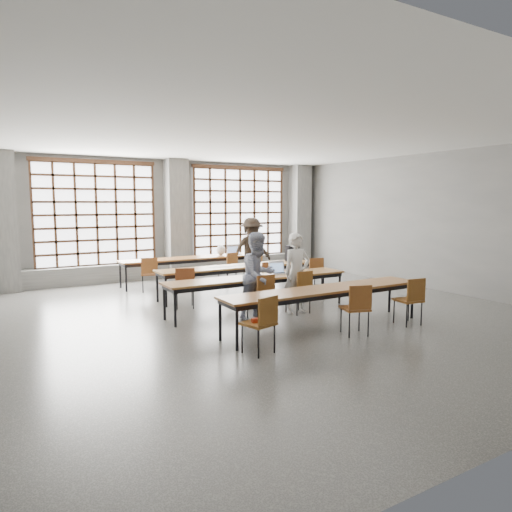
{
  "coord_description": "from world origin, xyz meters",
  "views": [
    {
      "loc": [
        -4.85,
        -7.68,
        2.23
      ],
      "look_at": [
        -0.09,
        0.4,
        1.13
      ],
      "focal_mm": 32.0,
      "sensor_mm": 36.0,
      "label": 1
    }
  ],
  "objects_px": {
    "desk_row_b": "(238,268)",
    "chair_back_mid": "(229,265)",
    "desk_row_c": "(259,279)",
    "chair_mid_left": "(185,284)",
    "chair_near_left": "(262,319)",
    "backpack": "(292,253)",
    "chair_near_mid": "(357,304)",
    "chair_near_right": "(411,296)",
    "laptop_back": "(234,252)",
    "mouse": "(297,272)",
    "chair_back_right": "(254,263)",
    "phone": "(269,276)",
    "red_pouch": "(258,320)",
    "student_female": "(259,276)",
    "desk_row_d": "(325,292)",
    "desk_row_a": "(193,259)",
    "laptop_front": "(278,271)",
    "chair_front_left": "(262,292)",
    "green_box": "(255,274)",
    "chair_mid_right": "(314,271)",
    "student_male": "(297,273)",
    "chair_mid_centre": "(267,276)",
    "student_back": "(252,249)",
    "plastic_bag": "(221,250)",
    "chair_front_right": "(301,288)",
    "chair_back_left": "(149,271)"
  },
  "relations": [
    {
      "from": "chair_front_left",
      "to": "chair_near_left",
      "type": "xyz_separation_m",
      "value": [
        -1.05,
        -1.72,
        0.0
      ]
    },
    {
      "from": "chair_back_left",
      "to": "student_back",
      "type": "relative_size",
      "value": 0.49
    },
    {
      "from": "desk_row_c",
      "to": "chair_near_right",
      "type": "relative_size",
      "value": 4.55
    },
    {
      "from": "laptop_back",
      "to": "student_back",
      "type": "bearing_deg",
      "value": -67.98
    },
    {
      "from": "chair_near_right",
      "to": "student_male",
      "type": "bearing_deg",
      "value": 123.55
    },
    {
      "from": "mouse",
      "to": "chair_near_left",
      "type": "bearing_deg",
      "value": -134.51
    },
    {
      "from": "chair_back_right",
      "to": "chair_front_left",
      "type": "xyz_separation_m",
      "value": [
        -2.02,
        -3.76,
        0.0
      ]
    },
    {
      "from": "desk_row_a",
      "to": "chair_near_right",
      "type": "relative_size",
      "value": 4.55
    },
    {
      "from": "phone",
      "to": "plastic_bag",
      "type": "bearing_deg",
      "value": 78.07
    },
    {
      "from": "chair_near_left",
      "to": "backpack",
      "type": "bearing_deg",
      "value": 50.26
    },
    {
      "from": "student_female",
      "to": "desk_row_c",
      "type": "bearing_deg",
      "value": 46.51
    },
    {
      "from": "desk_row_c",
      "to": "desk_row_d",
      "type": "height_order",
      "value": "same"
    },
    {
      "from": "mouse",
      "to": "laptop_back",
      "type": "bearing_deg",
      "value": 82.53
    },
    {
      "from": "chair_near_right",
      "to": "chair_front_right",
      "type": "bearing_deg",
      "value": 125.31
    },
    {
      "from": "desk_row_d",
      "to": "desk_row_a",
      "type": "bearing_deg",
      "value": 92.43
    },
    {
      "from": "chair_mid_centre",
      "to": "backpack",
      "type": "height_order",
      "value": "backpack"
    },
    {
      "from": "laptop_back",
      "to": "backpack",
      "type": "xyz_separation_m",
      "value": [
        0.54,
        -2.21,
        0.14
      ]
    },
    {
      "from": "chair_near_mid",
      "to": "laptop_back",
      "type": "xyz_separation_m",
      "value": [
        0.94,
        6.22,
        0.25
      ]
    },
    {
      "from": "chair_near_left",
      "to": "student_back",
      "type": "bearing_deg",
      "value": 61.49
    },
    {
      "from": "red_pouch",
      "to": "chair_back_right",
      "type": "bearing_deg",
      "value": 60.26
    },
    {
      "from": "desk_row_a",
      "to": "chair_near_mid",
      "type": "xyz_separation_m",
      "value": [
        0.41,
        -6.11,
        -0.13
      ]
    },
    {
      "from": "chair_near_left",
      "to": "student_male",
      "type": "height_order",
      "value": "student_male"
    },
    {
      "from": "chair_near_mid",
      "to": "chair_near_right",
      "type": "relative_size",
      "value": 1.0
    },
    {
      "from": "chair_back_right",
      "to": "phone",
      "type": "height_order",
      "value": "chair_back_right"
    },
    {
      "from": "desk_row_c",
      "to": "laptop_front",
      "type": "distance_m",
      "value": 0.58
    },
    {
      "from": "green_box",
      "to": "red_pouch",
      "type": "height_order",
      "value": "green_box"
    },
    {
      "from": "backpack",
      "to": "red_pouch",
      "type": "bearing_deg",
      "value": -125.97
    },
    {
      "from": "chair_near_left",
      "to": "backpack",
      "type": "relative_size",
      "value": 2.2
    },
    {
      "from": "chair_mid_centre",
      "to": "laptop_back",
      "type": "height_order",
      "value": "laptop_back"
    },
    {
      "from": "desk_row_a",
      "to": "laptop_front",
      "type": "bearing_deg",
      "value": -82.99
    },
    {
      "from": "desk_row_d",
      "to": "laptop_front",
      "type": "relative_size",
      "value": 10.41
    },
    {
      "from": "student_male",
      "to": "laptop_back",
      "type": "xyz_separation_m",
      "value": [
        0.86,
        4.37,
        -0.02
      ]
    },
    {
      "from": "chair_back_right",
      "to": "chair_near_left",
      "type": "relative_size",
      "value": 1.0
    },
    {
      "from": "laptop_front",
      "to": "phone",
      "type": "bearing_deg",
      "value": -150.79
    },
    {
      "from": "chair_mid_centre",
      "to": "student_male",
      "type": "relative_size",
      "value": 0.54
    },
    {
      "from": "desk_row_d",
      "to": "red_pouch",
      "type": "relative_size",
      "value": 20.0
    },
    {
      "from": "desk_row_c",
      "to": "chair_mid_left",
      "type": "relative_size",
      "value": 4.55
    },
    {
      "from": "chair_near_mid",
      "to": "chair_near_right",
      "type": "xyz_separation_m",
      "value": [
        1.31,
        -0.0,
        0.0
      ]
    },
    {
      "from": "chair_front_right",
      "to": "chair_front_left",
      "type": "bearing_deg",
      "value": -179.99
    },
    {
      "from": "laptop_back",
      "to": "red_pouch",
      "type": "height_order",
      "value": "laptop_back"
    },
    {
      "from": "chair_back_right",
      "to": "phone",
      "type": "bearing_deg",
      "value": -115.59
    },
    {
      "from": "desk_row_b",
      "to": "chair_back_mid",
      "type": "bearing_deg",
      "value": 70.74
    },
    {
      "from": "desk_row_d",
      "to": "green_box",
      "type": "bearing_deg",
      "value": 102.16
    },
    {
      "from": "mouse",
      "to": "chair_front_left",
      "type": "bearing_deg",
      "value": -153.94
    },
    {
      "from": "desk_row_a",
      "to": "chair_near_right",
      "type": "bearing_deg",
      "value": -74.26
    },
    {
      "from": "laptop_back",
      "to": "mouse",
      "type": "xyz_separation_m",
      "value": [
        -0.51,
        -3.89,
        -0.04
      ]
    },
    {
      "from": "backpack",
      "to": "red_pouch",
      "type": "relative_size",
      "value": 2.0
    },
    {
      "from": "desk_row_d",
      "to": "chair_near_left",
      "type": "relative_size",
      "value": 4.55
    },
    {
      "from": "chair_mid_right",
      "to": "student_female",
      "type": "xyz_separation_m",
      "value": [
        -2.49,
        -1.48,
        0.3
      ]
    },
    {
      "from": "green_box",
      "to": "student_female",
      "type": "bearing_deg",
      "value": -113.32
    }
  ]
}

